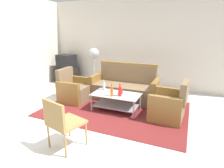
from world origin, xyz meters
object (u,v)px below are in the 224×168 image
(armchair_right, at_px, (169,106))
(bottle_red, at_px, (120,91))
(cup, at_px, (121,91))
(tv_stand, at_px, (67,75))
(couch, at_px, (124,88))
(television, at_px, (66,61))
(pedestal_fan, at_px, (94,56))
(bottle_orange, at_px, (112,91))
(bottle_clear, at_px, (104,86))
(wicker_chair, at_px, (62,120))
(armchair_left, at_px, (74,90))
(coffee_table, at_px, (116,100))

(armchair_right, distance_m, bottle_red, 1.09)
(cup, distance_m, tv_stand, 3.11)
(couch, xyz_separation_m, television, (-2.51, 0.86, 0.44))
(bottle_red, relative_size, pedestal_fan, 0.22)
(bottle_red, relative_size, television, 0.44)
(bottle_orange, relative_size, television, 0.45)
(television, bearing_deg, bottle_clear, 150.71)
(bottle_orange, distance_m, tv_stand, 3.14)
(bottle_orange, xyz_separation_m, wicker_chair, (-0.18, -1.53, -0.02))
(armchair_right, distance_m, bottle_clear, 1.59)
(armchair_left, xyz_separation_m, pedestal_fan, (-0.22, 1.53, 0.73))
(cup, bearing_deg, bottle_red, -79.58)
(armchair_left, distance_m, tv_stand, 1.98)
(bottle_red, relative_size, bottle_clear, 1.08)
(coffee_table, relative_size, television, 1.73)
(coffee_table, distance_m, bottle_orange, 0.30)
(coffee_table, height_order, television, television)
(pedestal_fan, bearing_deg, television, -177.51)
(armchair_left, xyz_separation_m, tv_stand, (-1.31, 1.48, -0.03))
(bottle_orange, relative_size, bottle_clear, 1.11)
(armchair_right, height_order, wicker_chair, armchair_right)
(bottle_clear, relative_size, wicker_chair, 0.31)
(armchair_left, bearing_deg, cup, 86.15)
(pedestal_fan, relative_size, wicker_chair, 1.51)
(television, bearing_deg, pedestal_fan, -172.55)
(bottle_orange, relative_size, tv_stand, 0.36)
(armchair_left, relative_size, cup, 8.50)
(armchair_right, xyz_separation_m, bottle_red, (-1.06, -0.14, 0.23))
(armchair_left, xyz_separation_m, coffee_table, (1.27, -0.17, -0.02))
(cup, distance_m, television, 3.12)
(armchair_right, bearing_deg, armchair_left, 91.10)
(coffee_table, distance_m, cup, 0.23)
(couch, xyz_separation_m, wicker_chair, (-0.14, -2.50, 0.18))
(bottle_red, bearing_deg, armchair_left, 169.46)
(tv_stand, height_order, wicker_chair, wicker_chair)
(bottle_clear, relative_size, television, 0.41)
(couch, bearing_deg, pedestal_fan, -32.42)
(armchair_left, xyz_separation_m, bottle_orange, (1.24, -0.34, 0.23))
(couch, height_order, bottle_orange, couch)
(bottle_red, bearing_deg, coffee_table, 144.03)
(bottle_clear, xyz_separation_m, television, (-2.20, 1.50, 0.25))
(bottle_red, bearing_deg, armchair_right, 7.60)
(bottle_orange, xyz_separation_m, bottle_clear, (-0.35, 0.33, -0.01))
(pedestal_fan, xyz_separation_m, wicker_chair, (1.28, -3.41, -0.52))
(cup, bearing_deg, tv_stand, 149.62)
(armchair_left, relative_size, television, 1.34)
(bottle_clear, distance_m, cup, 0.49)
(armchair_left, relative_size, bottle_orange, 2.96)
(bottle_red, bearing_deg, cup, 100.42)
(armchair_left, height_order, bottle_clear, armchair_left)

